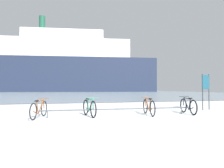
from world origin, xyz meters
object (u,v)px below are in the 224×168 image
Objects in this scene: bicycle_2 at (149,107)px; bicycle_3 at (188,106)px; bicycle_0 at (39,109)px; ferry_ship at (67,67)px; bicycle_1 at (89,108)px; info_sign at (206,86)px.

bicycle_2 and bicycle_3 have the same top height.
ferry_ship is at bearing 88.77° from bicycle_0.
bicycle_0 is 0.03× the size of ferry_ship.
bicycle_0 is at bearing 179.73° from bicycle_1.
bicycle_2 is 1.06× the size of bicycle_3.
info_sign reaches higher than bicycle_0.
info_sign is at bearing 15.55° from bicycle_2.
info_sign is at bearing 6.01° from bicycle_0.
bicycle_0 is 6.36m from bicycle_3.
info_sign is at bearing 30.94° from bicycle_3.
bicycle_3 is (1.88, -0.07, -0.00)m from bicycle_2.
bicycle_2 is at bearing -164.45° from info_sign.
info_sign is at bearing -83.26° from ferry_ship.
bicycle_2 is at bearing -2.26° from bicycle_0.
info_sign reaches higher than bicycle_1.
ferry_ship is (-5.08, 59.78, 8.25)m from bicycle_3.
bicycle_3 reaches higher than bicycle_0.
info_sign reaches higher than bicycle_3.
bicycle_0 is 8.32m from info_sign.
bicycle_1 is 2.55m from bicycle_2.
bicycle_0 is at bearing 177.74° from bicycle_3.
ferry_ship is at bearing 94.85° from bicycle_3.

